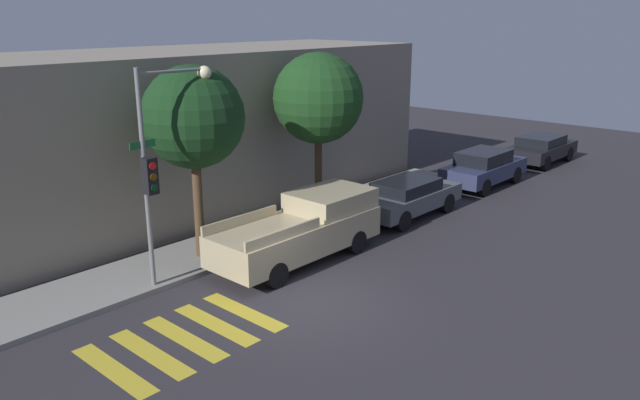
{
  "coord_description": "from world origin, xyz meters",
  "views": [
    {
      "loc": [
        -10.0,
        -9.57,
        6.79
      ],
      "look_at": [
        2.84,
        2.1,
        1.6
      ],
      "focal_mm": 35.0,
      "sensor_mm": 36.0,
      "label": 1
    }
  ],
  "objects": [
    {
      "name": "building_row",
      "position": [
        0.0,
        8.99,
        2.8
      ],
      "size": [
        26.0,
        6.0,
        5.59
      ],
      "primitive_type": "cube",
      "color": "gray",
      "rests_on": "ground"
    },
    {
      "name": "sedan_near_corner",
      "position": [
        7.34,
        2.1,
        0.72
      ],
      "size": [
        4.38,
        1.75,
        1.33
      ],
      "color": "#4C5156",
      "rests_on": "ground"
    },
    {
      "name": "traffic_light_pole",
      "position": [
        -1.54,
        3.37,
        3.59
      ],
      "size": [
        2.48,
        0.56,
        5.6
      ],
      "color": "slate",
      "rests_on": "ground"
    },
    {
      "name": "tree_near_corner",
      "position": [
        0.07,
        4.2,
        4.1
      ],
      "size": [
        2.81,
        2.81,
        5.53
      ],
      "color": "#4C3823",
      "rests_on": "ground"
    },
    {
      "name": "sedan_far_end",
      "position": [
        18.33,
        2.1,
        0.72
      ],
      "size": [
        4.27,
        1.87,
        1.32
      ],
      "color": "black",
      "rests_on": "ground"
    },
    {
      "name": "sidewalk",
      "position": [
        0.0,
        4.39,
        0.07
      ],
      "size": [
        26.0,
        2.39,
        0.14
      ],
      "primitive_type": "cube",
      "color": "gray",
      "rests_on": "ground"
    },
    {
      "name": "ground_plane",
      "position": [
        0.0,
        0.0,
        0.0
      ],
      "size": [
        60.0,
        60.0,
        0.0
      ],
      "primitive_type": "plane",
      "color": "#2D2B30"
    },
    {
      "name": "crosswalk",
      "position": [
        -2.99,
        0.8,
        0.0
      ],
      "size": [
        3.87,
        2.6,
        0.0
      ],
      "color": "gold",
      "rests_on": "ground"
    },
    {
      "name": "pickup_truck",
      "position": [
        2.13,
        2.1,
        0.92
      ],
      "size": [
        5.3,
        1.96,
        1.79
      ],
      "color": "tan",
      "rests_on": "ground"
    },
    {
      "name": "sedan_middle",
      "position": [
        12.78,
        2.1,
        0.78
      ],
      "size": [
        4.31,
        1.75,
        1.49
      ],
      "color": "#2D3351",
      "rests_on": "ground"
    },
    {
      "name": "tree_midblock",
      "position": [
        5.07,
        4.2,
        4.14
      ],
      "size": [
        2.97,
        2.97,
        5.64
      ],
      "color": "#42301E",
      "rests_on": "ground"
    }
  ]
}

